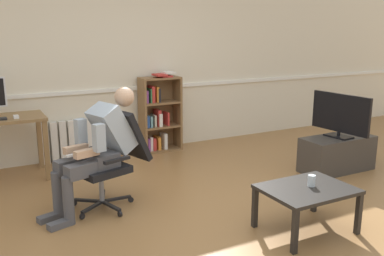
% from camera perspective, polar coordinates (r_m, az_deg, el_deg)
% --- Properties ---
extents(ground_plane, '(18.00, 18.00, 0.00)m').
position_cam_1_polar(ground_plane, '(4.10, 3.81, -12.26)').
color(ground_plane, olive).
extents(back_wall, '(12.00, 0.13, 2.70)m').
position_cam_1_polar(back_wall, '(6.12, -9.29, 9.21)').
color(back_wall, beige).
rests_on(back_wall, ground_plane).
extents(computer_mouse, '(0.06, 0.10, 0.03)m').
position_cam_1_polar(computer_mouse, '(5.28, -22.58, 1.41)').
color(computer_mouse, white).
rests_on(computer_mouse, computer_desk).
extents(bookshelf, '(0.59, 0.29, 1.16)m').
position_cam_1_polar(bookshelf, '(6.19, -4.57, 1.73)').
color(bookshelf, brown).
rests_on(bookshelf, ground_plane).
extents(radiator, '(0.78, 0.08, 0.55)m').
position_cam_1_polar(radiator, '(5.98, -15.85, -1.63)').
color(radiator, white).
rests_on(radiator, ground_plane).
extents(office_chair, '(0.82, 0.67, 0.97)m').
position_cam_1_polar(office_chair, '(4.34, -10.53, -3.56)').
color(office_chair, black).
rests_on(office_chair, ground_plane).
extents(person_seated, '(1.05, 0.59, 1.19)m').
position_cam_1_polar(person_seated, '(4.22, -12.52, -2.43)').
color(person_seated, '#4C4C51').
rests_on(person_seated, ground_plane).
extents(tv_stand, '(0.95, 0.42, 0.44)m').
position_cam_1_polar(tv_stand, '(5.66, 18.91, -3.30)').
color(tv_stand, '#3D3833').
rests_on(tv_stand, ground_plane).
extents(tv_screen, '(0.23, 0.82, 0.54)m').
position_cam_1_polar(tv_screen, '(5.55, 19.31, 1.70)').
color(tv_screen, black).
rests_on(tv_screen, tv_stand).
extents(coffee_table, '(0.78, 0.59, 0.41)m').
position_cam_1_polar(coffee_table, '(3.90, 15.19, -8.39)').
color(coffee_table, black).
rests_on(coffee_table, ground_plane).
extents(drinking_glass, '(0.07, 0.07, 0.10)m').
position_cam_1_polar(drinking_glass, '(3.90, 15.77, -6.83)').
color(drinking_glass, silver).
rests_on(drinking_glass, coffee_table).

